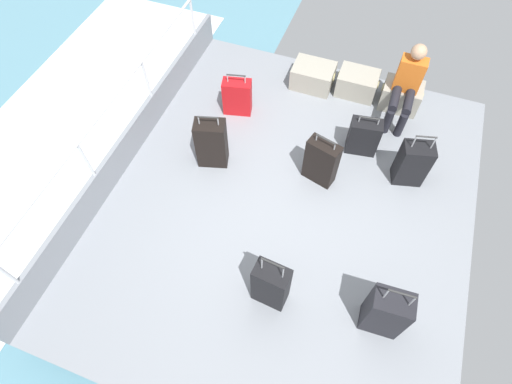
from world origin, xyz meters
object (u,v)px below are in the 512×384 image
object	(u,v)px
cargo_crate_0	(313,76)
cargo_crate_1	(357,83)
suitcase_0	(321,162)
suitcase_2	(364,137)
suitcase_1	(271,285)
suitcase_3	(212,143)
suitcase_4	(412,163)
suitcase_6	(386,312)
cargo_crate_2	(401,96)
passenger_seated	(407,84)
suitcase_5	(237,97)

from	to	relation	value
cargo_crate_0	cargo_crate_1	world-z (taller)	same
cargo_crate_1	suitcase_0	size ratio (longest dim) A/B	0.78
suitcase_2	suitcase_1	bearing A→B (deg)	-101.33
suitcase_3	suitcase_4	world-z (taller)	suitcase_3
suitcase_0	suitcase_6	bearing A→B (deg)	-55.59
suitcase_1	suitcase_4	bearing A→B (deg)	61.59
cargo_crate_2	suitcase_3	bearing A→B (deg)	-138.74
passenger_seated	suitcase_3	distance (m)	2.70
suitcase_1	suitcase_2	distance (m)	2.39
passenger_seated	suitcase_2	size ratio (longest dim) A/B	1.75
cargo_crate_2	suitcase_2	distance (m)	1.06
cargo_crate_2	suitcase_4	world-z (taller)	suitcase_4
passenger_seated	suitcase_0	xyz separation A→B (m)	(-0.74, -1.46, -0.23)
passenger_seated	suitcase_1	size ratio (longest dim) A/B	1.18
suitcase_2	suitcase_5	bearing A→B (deg)	177.03
suitcase_2	suitcase_5	xyz separation A→B (m)	(-1.80, 0.09, 0.01)
suitcase_1	suitcase_6	world-z (taller)	suitcase_1
suitcase_3	suitcase_6	xyz separation A→B (m)	(2.44, -1.36, -0.00)
cargo_crate_0	suitcase_0	size ratio (longest dim) A/B	0.83
cargo_crate_0	suitcase_5	world-z (taller)	suitcase_5
suitcase_2	passenger_seated	bearing A→B (deg)	67.34
cargo_crate_2	suitcase_0	bearing A→B (deg)	-114.38
suitcase_3	cargo_crate_0	bearing A→B (deg)	65.94
cargo_crate_1	suitcase_1	bearing A→B (deg)	-92.87
passenger_seated	suitcase_3	bearing A→B (deg)	-141.64
suitcase_1	suitcase_2	size ratio (longest dim) A/B	1.48
passenger_seated	suitcase_4	size ratio (longest dim) A/B	1.31
suitcase_1	suitcase_3	bearing A→B (deg)	131.27
suitcase_6	cargo_crate_1	bearing A→B (deg)	106.55
suitcase_3	suitcase_4	bearing A→B (deg)	13.65
suitcase_0	suitcase_2	size ratio (longest dim) A/B	1.24
suitcase_5	suitcase_6	world-z (taller)	suitcase_6
cargo_crate_1	passenger_seated	size ratio (longest dim) A/B	0.55
cargo_crate_2	suitcase_5	world-z (taller)	suitcase_5
passenger_seated	suitcase_1	xyz separation A→B (m)	(-0.81, -3.15, -0.22)
suitcase_3	suitcase_4	xyz separation A→B (m)	(2.42, 0.59, -0.04)
cargo_crate_0	suitcase_2	world-z (taller)	suitcase_2
cargo_crate_2	suitcase_6	world-z (taller)	suitcase_6
cargo_crate_1	suitcase_3	distance (m)	2.42
cargo_crate_2	suitcase_1	xyz separation A→B (m)	(-0.81, -3.34, 0.16)
cargo_crate_0	suitcase_2	xyz separation A→B (m)	(0.95, -0.98, 0.09)
passenger_seated	suitcase_6	distance (m)	3.06
suitcase_2	suitcase_4	xyz separation A→B (m)	(0.65, -0.27, 0.05)
cargo_crate_1	suitcase_2	world-z (taller)	suitcase_2
suitcase_5	passenger_seated	bearing A→B (deg)	18.61
cargo_crate_2	passenger_seated	size ratio (longest dim) A/B	0.53
cargo_crate_1	suitcase_5	world-z (taller)	suitcase_5
suitcase_4	suitcase_5	size ratio (longest dim) A/B	1.23
cargo_crate_2	suitcase_0	xyz separation A→B (m)	(-0.74, -1.64, 0.14)
cargo_crate_1	suitcase_6	bearing A→B (deg)	-73.45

